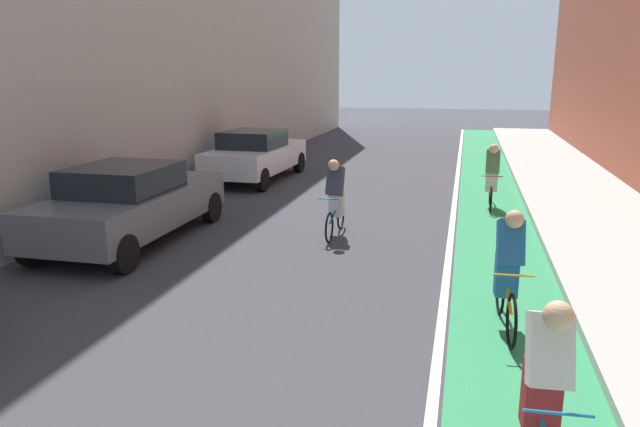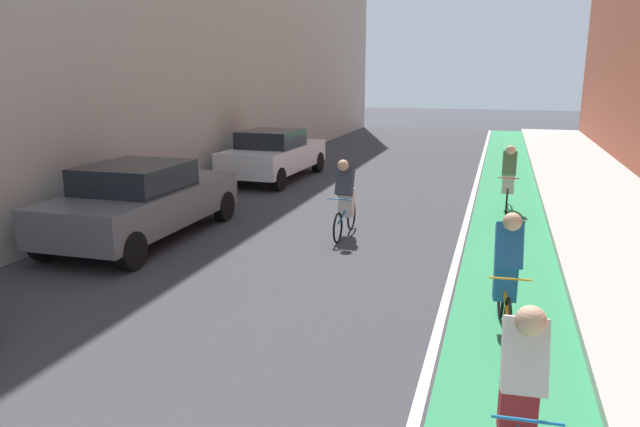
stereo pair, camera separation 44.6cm
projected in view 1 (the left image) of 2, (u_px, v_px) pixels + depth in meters
ground_plane at (346, 202)px, 15.07m from camera, size 83.83×83.83×0.00m
bike_lane_paint at (489, 194)px, 16.13m from camera, size 1.60×38.10×0.00m
lane_divider_stripe at (456, 192)px, 16.34m from camera, size 0.12×38.10×0.00m
sidewalk_right at (580, 195)px, 15.58m from camera, size 3.00×38.10×0.14m
parked_sedan_gray at (130, 202)px, 11.35m from camera, size 1.99×4.66×1.53m
parked_sedan_white at (255, 154)px, 18.03m from camera, size 2.01×4.56×1.53m
cyclist_lead at (545, 385)px, 4.57m from camera, size 0.48×1.74×1.63m
cyclist_mid at (508, 269)px, 7.41m from camera, size 0.48×1.72×1.61m
cyclist_trailing at (336, 195)px, 11.77m from camera, size 0.48×1.65×1.58m
cyclist_far at (492, 174)px, 14.25m from camera, size 0.48×1.66×1.59m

